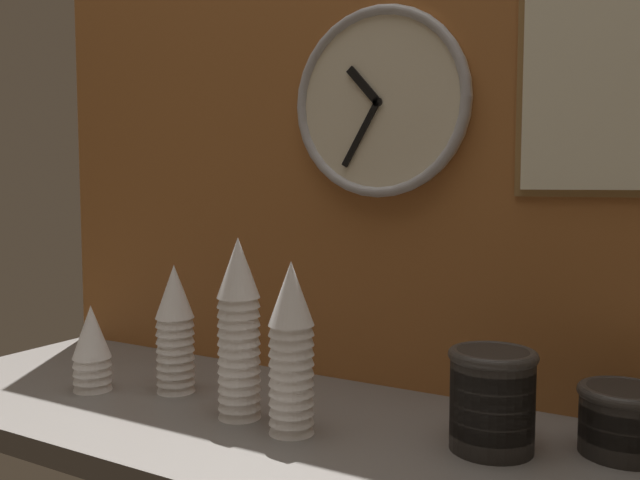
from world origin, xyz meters
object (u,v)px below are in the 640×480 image
object	(u,v)px
cup_stack_left	(92,348)
bowl_stack_right	(492,397)
bowl_stack_far_right	(624,418)
cup_stack_center_right	(291,348)
cup_stack_center_left	(175,329)
cup_stack_center	(239,328)
wall_clock	(379,102)

from	to	relation	value
cup_stack_left	bowl_stack_right	bearing A→B (deg)	7.42
cup_stack_left	bowl_stack_far_right	bearing A→B (deg)	10.88
cup_stack_left	cup_stack_center_right	xyz separation A→B (cm)	(45.44, 0.37, 5.57)
bowl_stack_far_right	bowl_stack_right	world-z (taller)	bowl_stack_right
cup_stack_center_left	bowl_stack_right	size ratio (longest dim) A/B	1.61
bowl_stack_far_right	bowl_stack_right	bearing A→B (deg)	-155.25
bowl_stack_far_right	cup_stack_center_left	bearing A→B (deg)	-172.44
cup_stack_center_left	cup_stack_center	bearing A→B (deg)	-15.71
bowl_stack_far_right	bowl_stack_right	size ratio (longest dim) A/B	0.87
bowl_stack_far_right	bowl_stack_right	xyz separation A→B (cm)	(-17.30, -7.98, 2.55)
cup_stack_left	cup_stack_center_left	distance (cm)	16.82
cup_stack_center_left	bowl_stack_far_right	bearing A→B (deg)	7.56
cup_stack_left	cup_stack_center_left	world-z (taller)	cup_stack_center_left
bowl_stack_right	bowl_stack_far_right	bearing A→B (deg)	24.75
cup_stack_center_left	bowl_stack_right	distance (cm)	60.68
wall_clock	cup_stack_center	bearing A→B (deg)	-115.60
cup_stack_left	wall_clock	world-z (taller)	wall_clock
cup_stack_center_right	bowl_stack_right	size ratio (longest dim) A/B	1.82
bowl_stack_right	wall_clock	xyz separation A→B (cm)	(-28.13, 19.49, 47.15)
cup_stack_center	bowl_stack_right	size ratio (longest dim) A/B	2.03
cup_stack_center_left	wall_clock	world-z (taller)	wall_clock
cup_stack_center_left	bowl_stack_right	xyz separation A→B (cm)	(60.49, 2.34, -4.21)
cup_stack_center_left	cup_stack_center_right	distance (cm)	31.73
cup_stack_left	wall_clock	xyz separation A→B (cm)	(46.91, 29.26, 46.92)
bowl_stack_right	cup_stack_center_left	bearing A→B (deg)	-177.78
cup_stack_center_right	bowl_stack_right	world-z (taller)	cup_stack_center_right
cup_stack_left	bowl_stack_right	size ratio (longest dim) A/B	1.09
cup_stack_center_left	cup_stack_center	size ratio (longest dim) A/B	0.79
cup_stack_center_right	bowl_stack_far_right	size ratio (longest dim) A/B	2.09
bowl_stack_far_right	wall_clock	world-z (taller)	wall_clock
cup_stack_center_right	wall_clock	size ratio (longest dim) A/B	0.77
cup_stack_left	bowl_stack_right	world-z (taller)	cup_stack_left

